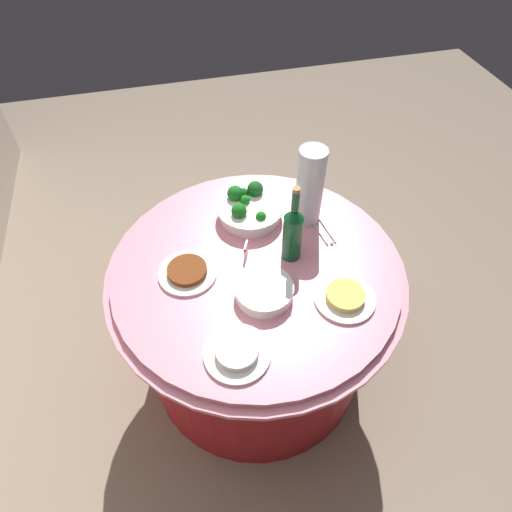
# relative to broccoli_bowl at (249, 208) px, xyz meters

# --- Properties ---
(ground_plane) EXTENTS (6.00, 6.00, 0.00)m
(ground_plane) POSITION_rel_broccoli_bowl_xyz_m (-0.27, 0.04, -0.78)
(ground_plane) COLOR gray
(buffet_table) EXTENTS (1.16, 1.16, 0.74)m
(buffet_table) POSITION_rel_broccoli_bowl_xyz_m (-0.27, 0.04, -0.41)
(buffet_table) COLOR maroon
(buffet_table) RESTS_ON ground_plane
(broccoli_bowl) EXTENTS (0.28, 0.28, 0.12)m
(broccoli_bowl) POSITION_rel_broccoli_bowl_xyz_m (0.00, 0.00, 0.00)
(broccoli_bowl) COLOR white
(broccoli_bowl) RESTS_ON buffet_table
(plate_stack) EXTENTS (0.21, 0.21, 0.05)m
(plate_stack) POSITION_rel_broccoli_bowl_xyz_m (-0.42, 0.05, -0.02)
(plate_stack) COLOR white
(plate_stack) RESTS_ON buffet_table
(wine_bottle) EXTENTS (0.07, 0.07, 0.34)m
(wine_bottle) POSITION_rel_broccoli_bowl_xyz_m (-0.26, -0.10, 0.09)
(wine_bottle) COLOR #0F4D25
(wine_bottle) RESTS_ON buffet_table
(decorative_fruit_vase) EXTENTS (0.11, 0.11, 0.34)m
(decorative_fruit_vase) POSITION_rel_broccoli_bowl_xyz_m (-0.08, -0.23, 0.11)
(decorative_fruit_vase) COLOR silver
(decorative_fruit_vase) RESTS_ON buffet_table
(serving_tongs) EXTENTS (0.17, 0.06, 0.01)m
(serving_tongs) POSITION_rel_broccoli_bowl_xyz_m (-0.17, -0.27, -0.04)
(serving_tongs) COLOR silver
(serving_tongs) RESTS_ON buffet_table
(food_plate_stir_fry) EXTENTS (0.22, 0.22, 0.03)m
(food_plate_stir_fry) POSITION_rel_broccoli_bowl_xyz_m (-0.25, 0.30, -0.03)
(food_plate_stir_fry) COLOR white
(food_plate_stir_fry) RESTS_ON buffet_table
(food_plate_rice) EXTENTS (0.22, 0.22, 0.04)m
(food_plate_rice) POSITION_rel_broccoli_bowl_xyz_m (-0.63, 0.19, -0.03)
(food_plate_rice) COLOR white
(food_plate_rice) RESTS_ON buffet_table
(food_plate_noodles) EXTENTS (0.22, 0.22, 0.04)m
(food_plate_noodles) POSITION_rel_broccoli_bowl_xyz_m (-0.51, -0.23, -0.03)
(food_plate_noodles) COLOR white
(food_plate_noodles) RESTS_ON buffet_table
(label_placard_front) EXTENTS (0.05, 0.03, 0.05)m
(label_placard_front) POSITION_rel_broccoli_bowl_xyz_m (-0.21, 0.06, -0.01)
(label_placard_front) COLOR white
(label_placard_front) RESTS_ON buffet_table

